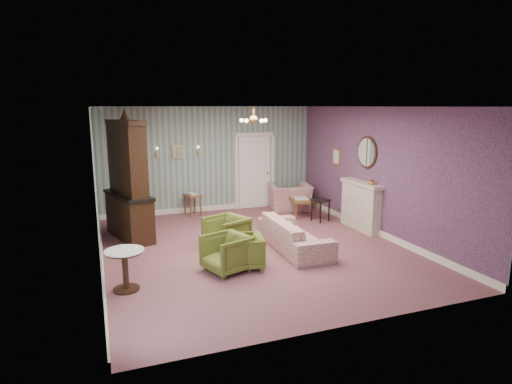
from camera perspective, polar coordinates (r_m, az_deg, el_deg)
name	(u,v)px	position (r m, az deg, el deg)	size (l,w,h in m)	color
floor	(254,248)	(9.07, -0.30, -7.39)	(7.00, 7.00, 0.00)	#7F4A53
ceiling	(254,107)	(8.59, -0.32, 11.26)	(7.00, 7.00, 0.00)	white
wall_back	(210,160)	(12.02, -6.10, 4.30)	(6.00, 6.00, 0.00)	slate
wall_front	(348,222)	(5.63, 12.11, -3.97)	(6.00, 6.00, 0.00)	slate
wall_left	(96,189)	(8.19, -20.41, 0.34)	(7.00, 7.00, 0.00)	slate
wall_right	(378,172)	(10.13, 15.84, 2.62)	(7.00, 7.00, 0.00)	slate
wall_right_floral	(377,172)	(10.12, 15.77, 2.61)	(7.00, 7.00, 0.00)	#A25176
door	(255,171)	(12.42, -0.19, 2.86)	(1.12, 0.12, 2.16)	white
olive_chair_a	(226,252)	(7.74, -3.94, -7.88)	(0.72, 0.67, 0.74)	#545C20
olive_chair_b	(245,250)	(7.91, -1.51, -7.68)	(0.65, 0.61, 0.67)	#545C20
olive_chair_c	(226,232)	(8.87, -3.94, -5.25)	(0.75, 0.70, 0.77)	#545C20
sofa_chintz	(294,229)	(8.91, 5.11, -4.93)	(2.17, 0.63, 0.85)	#8F3A4D
wingback_chair	(290,193)	(12.22, 4.54, -0.10)	(1.13, 0.73, 0.99)	#8F3A4D
dresser	(127,177)	(9.81, -16.72, 1.94)	(0.58, 1.67, 2.78)	black
fireplace	(361,206)	(10.53, 13.69, -1.78)	(0.30, 1.40, 1.16)	beige
mantel_vase	(371,181)	(10.07, 15.04, 1.36)	(0.15, 0.15, 0.15)	gold
oval_mirror	(367,152)	(10.38, 14.48, 5.11)	(0.04, 0.76, 0.84)	white
framed_print	(337,157)	(11.54, 10.63, 4.62)	(0.04, 0.34, 0.42)	gold
coffee_table	(301,207)	(11.63, 5.94, -1.99)	(0.52, 0.94, 0.48)	brown
side_table_black	(320,210)	(11.13, 8.53, -2.41)	(0.39, 0.39, 0.58)	black
pedestal_table	(125,270)	(7.28, -16.93, -9.87)	(0.62, 0.62, 0.68)	black
nesting_table	(193,204)	(11.74, -8.39, -1.58)	(0.37, 0.48, 0.62)	brown
gilt_mirror_back	(178,152)	(11.77, -10.34, 5.25)	(0.28, 0.06, 0.36)	gold
sconce_left	(157,153)	(11.66, -12.99, 5.09)	(0.16, 0.12, 0.30)	gold
sconce_right	(198,151)	(11.86, -7.69, 5.38)	(0.16, 0.12, 0.30)	gold
chandelier	(254,120)	(8.59, -0.32, 9.46)	(0.56, 0.56, 0.36)	gold
burgundy_cushion	(291,194)	(12.07, 4.62, -0.32)	(0.38, 0.10, 0.38)	maroon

